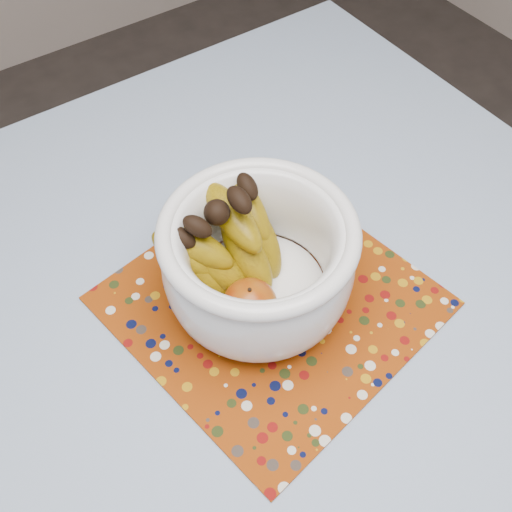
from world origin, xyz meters
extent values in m
cube|color=brown|center=(0.00, 0.00, 0.73)|extent=(1.20, 1.20, 0.04)
cylinder|color=brown|center=(0.53, 0.53, 0.35)|extent=(0.06, 0.06, 0.71)
cylinder|color=brown|center=(0.67, -0.04, 0.19)|extent=(0.03, 0.03, 0.39)
cylinder|color=brown|center=(0.77, 0.25, 0.19)|extent=(0.03, 0.03, 0.39)
cube|color=#6481A6|center=(0.00, 0.00, 0.76)|extent=(1.32, 1.32, 0.01)
cube|color=#823007|center=(0.10, 0.10, 0.76)|extent=(0.44, 0.44, 0.00)
cylinder|color=white|center=(0.09, 0.11, 0.77)|extent=(0.13, 0.13, 0.01)
cylinder|color=white|center=(0.09, 0.11, 0.78)|extent=(0.18, 0.18, 0.01)
torus|color=white|center=(0.09, 0.11, 0.91)|extent=(0.25, 0.25, 0.02)
ellipsoid|color=maroon|center=(0.05, 0.08, 0.82)|extent=(0.07, 0.07, 0.06)
sphere|color=black|center=(0.06, 0.16, 0.91)|extent=(0.03, 0.03, 0.03)
camera|label=1|loc=(-0.17, -0.26, 1.46)|focal=42.00mm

